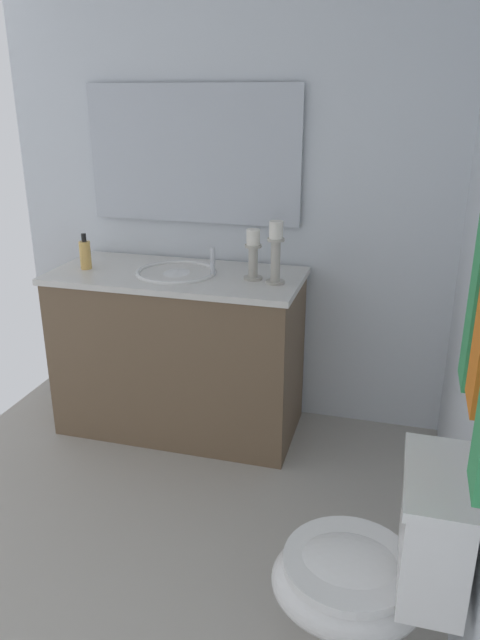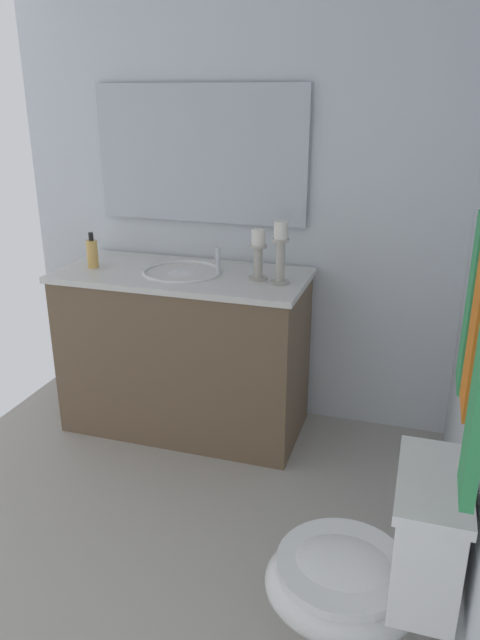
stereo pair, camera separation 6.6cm
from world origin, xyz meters
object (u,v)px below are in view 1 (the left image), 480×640
Objects in this scene: toilet at (372,577)px; towel_near_vanity at (476,302)px; mirror at (192,155)px; vanity_cabinet at (179,352)px; soap_bottle at (85,254)px; sink_basin at (177,280)px; candle_holder_short at (253,253)px; candle_holder_tall at (276,251)px.

towel_near_vanity reaches higher than toilet.
towel_near_vanity is (1.29, 1.28, -0.24)m from mirror.
vanity_cabinet is 6.97× the size of soap_bottle.
vanity_cabinet is 1.01m from mirror.
sink_basin is 1.71m from toilet.
toilet is at bearing 52.01° from soap_bottle.
towel_near_vanity is at bearing 44.69° from mirror.
candle_holder_short is at bearing 93.16° from soap_bottle.
vanity_cabinet is 2.58× the size of towel_near_vanity.
towel_near_vanity is (0.98, 0.77, 0.15)m from candle_holder_tall.
vanity_cabinet is at bearing -0.01° from mirror.
soap_bottle is (0.05, -0.47, 0.50)m from vanity_cabinet.
sink_basin is at bearing 95.94° from soap_bottle.
towel_near_vanity is at bearing 61.09° from soap_bottle.
sink_basin is 1.66m from towel_near_vanity.
sink_basin is 1.67× the size of candle_holder_short.
toilet is at bearing 24.99° from candle_holder_tall.
mirror reaches higher than sink_basin.
mirror is at bearing -121.95° from candle_holder_tall.
sink_basin is 0.48m from soap_bottle.
toilet is 1.54× the size of towel_near_vanity.
mirror reaches higher than towel_near_vanity.
candle_holder_tall is 1.63× the size of soap_bottle.
mirror is 3.82× the size of candle_holder_tall.
towel_near_vanity is (1.01, 1.28, 0.73)m from vanity_cabinet.
toilet is at bearing 28.62° from candle_holder_short.
vanity_cabinet is 0.77m from candle_holder_tall.
towel_near_vanity is at bearing 41.25° from candle_holder_short.
candle_holder_tall is (0.04, 0.51, 0.58)m from vanity_cabinet.
candle_holder_short is 0.32× the size of toilet.
candle_holder_short is at bearing -106.83° from candle_holder_tall.
soap_bottle is (0.05, -0.86, -0.05)m from candle_holder_short.
candle_holder_tall is at bearing 58.05° from mirror.
soap_bottle is at bearing -84.05° from vanity_cabinet.
mirror is 0.64m from candle_holder_short.
soap_bottle is 2.03m from toilet.
sink_basin is at bearing -128.40° from towel_near_vanity.
candle_holder_short is at bearing 54.30° from mirror.
candle_holder_short is 1.55m from toilet.
towel_near_vanity reaches higher than sink_basin.
toilet is (1.20, 1.54, -0.56)m from soap_bottle.
mirror is at bearing 125.15° from soap_bottle.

